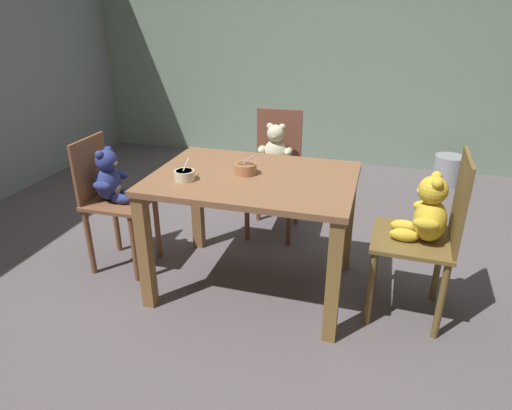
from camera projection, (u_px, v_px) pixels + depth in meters
ground_plane at (254, 287)px, 2.75m from camera, size 5.20×5.20×0.04m
wall_rear at (326, 35)px, 4.45m from camera, size 5.20×0.08×2.61m
dining_table at (254, 196)px, 2.50m from camera, size 1.12×0.81×0.72m
teddy_chair_far_center at (275, 162)px, 3.21m from camera, size 0.38×0.41×0.89m
teddy_chair_near_right at (427, 223)px, 2.26m from camera, size 0.42×0.43×0.93m
teddy_chair_near_left at (111, 189)px, 2.75m from camera, size 0.38×0.36×0.85m
porridge_bowl_terracotta_center at (246, 168)px, 2.46m from camera, size 0.12×0.12×0.12m
porridge_bowl_cream_near_left at (185, 175)px, 2.37m from camera, size 0.11×0.12×0.11m
metal_pail at (448, 170)px, 4.24m from camera, size 0.28×0.28×0.28m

